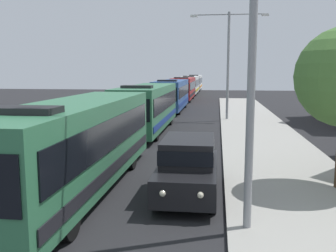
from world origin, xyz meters
name	(u,v)px	position (x,y,z in m)	size (l,w,h in m)	color
bus_lead	(77,143)	(-1.30, 12.03, 1.69)	(2.58, 11.66, 3.21)	#33724C
bus_second_in_line	(148,106)	(-1.30, 25.12, 1.69)	(2.58, 11.40, 3.21)	#33724C
bus_middle	(172,94)	(-1.30, 38.56, 1.69)	(2.58, 11.52, 3.21)	#284C8C
bus_fourth_in_line	(183,88)	(-1.30, 52.05, 1.69)	(2.58, 11.34, 3.21)	maroon
bus_rear	(190,85)	(-1.30, 64.57, 1.69)	(2.58, 11.35, 3.21)	silver
bus_tail_end	(195,82)	(-1.30, 77.92, 1.69)	(2.58, 11.38, 3.21)	silver
white_suv	(188,165)	(2.40, 12.11, 1.03)	(1.86, 4.54, 1.90)	black
streetlamp_near	(253,13)	(4.10, 9.42, 5.39)	(5.58, 0.28, 8.64)	gray
streetlamp_mid	(228,54)	(4.10, 31.26, 5.32)	(6.07, 0.28, 8.46)	gray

